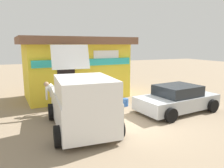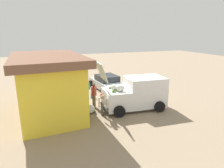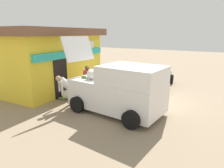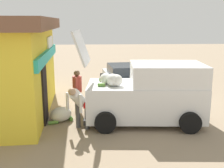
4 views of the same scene
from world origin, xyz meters
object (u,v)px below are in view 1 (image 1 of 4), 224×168
(storefront_bar, at_px, (76,66))
(customer_bending, at_px, (54,94))
(unloaded_banana_pile, at_px, (70,103))
(vendor_standing, at_px, (89,89))
(delivery_van, at_px, (82,103))
(parked_sedan, at_px, (177,99))
(paint_bucket, at_px, (125,102))

(storefront_bar, relative_size, customer_bending, 4.46)
(customer_bending, xyz_separation_m, unloaded_banana_pile, (0.85, 0.67, -0.66))
(unloaded_banana_pile, bearing_deg, vendor_standing, -31.97)
(customer_bending, relative_size, unloaded_banana_pile, 1.51)
(vendor_standing, bearing_deg, delivery_van, -112.66)
(parked_sedan, height_order, customer_bending, customer_bending)
(delivery_van, bearing_deg, storefront_bar, 77.93)
(storefront_bar, bearing_deg, delivery_van, -102.07)
(customer_bending, relative_size, paint_bucket, 3.79)
(parked_sedan, relative_size, paint_bucket, 10.63)
(unloaded_banana_pile, distance_m, paint_bucket, 2.80)
(parked_sedan, distance_m, vendor_standing, 4.25)
(delivery_van, xyz_separation_m, paint_bucket, (2.85, 2.09, -0.81))
(delivery_van, distance_m, paint_bucket, 3.63)
(storefront_bar, height_order, vendor_standing, storefront_bar)
(parked_sedan, xyz_separation_m, customer_bending, (-5.34, 1.99, 0.31))
(parked_sedan, height_order, vendor_standing, vendor_standing)
(storefront_bar, height_order, delivery_van, storefront_bar)
(delivery_van, height_order, parked_sedan, delivery_van)
(unloaded_banana_pile, bearing_deg, delivery_van, -93.89)
(parked_sedan, distance_m, paint_bucket, 2.56)
(storefront_bar, xyz_separation_m, vendor_standing, (-0.07, -2.70, -0.86))
(parked_sedan, xyz_separation_m, paint_bucket, (-1.84, 1.74, -0.39))
(customer_bending, bearing_deg, storefront_bar, 58.43)
(storefront_bar, distance_m, vendor_standing, 2.83)
(delivery_van, bearing_deg, unloaded_banana_pile, 86.11)
(parked_sedan, bearing_deg, unloaded_banana_pile, 149.34)
(customer_bending, bearing_deg, delivery_van, -74.67)
(vendor_standing, distance_m, customer_bending, 1.69)
(parked_sedan, height_order, paint_bucket, parked_sedan)
(vendor_standing, bearing_deg, paint_bucket, -12.53)
(delivery_van, bearing_deg, paint_bucket, 36.25)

